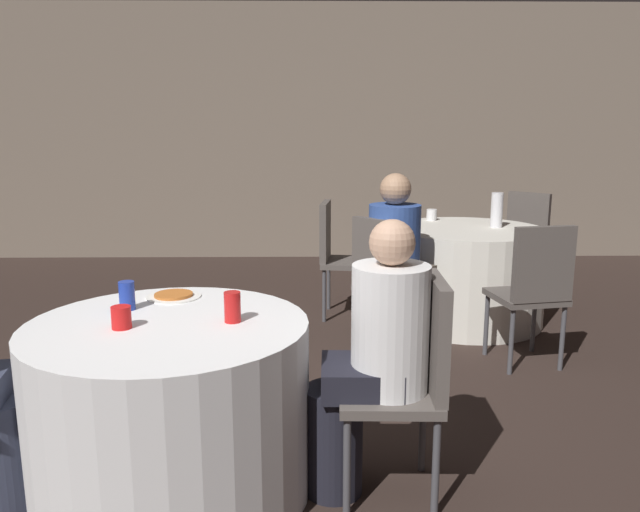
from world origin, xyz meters
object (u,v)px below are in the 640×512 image
object	(u,v)px
pizza_plate_near	(174,296)
bottle_far	(497,210)
person_blue_shirt	(400,260)
soda_can_red	(232,307)
table_near	(171,409)
chair_far_northeast	(523,235)
soda_can_blue	(127,296)
chair_far_west	(336,249)
person_white_shirt	(370,363)
chair_near_east	(413,368)
table_far	(465,275)
chair_far_southwest	(385,273)
chair_far_south	(535,284)

from	to	relation	value
pizza_plate_near	bottle_far	xyz separation A→B (m)	(2.05, 1.96, 0.13)
person_blue_shirt	soda_can_red	xyz separation A→B (m)	(-0.91, -1.70, 0.18)
table_near	chair_far_northeast	world-z (taller)	chair_far_northeast
soda_can_blue	bottle_far	xyz separation A→B (m)	(2.20, 2.15, 0.07)
table_near	soda_can_blue	world-z (taller)	soda_can_blue
chair_far_west	pizza_plate_near	world-z (taller)	chair_far_west
person_white_shirt	soda_can_red	xyz separation A→B (m)	(-0.54, 0.04, 0.22)
pizza_plate_near	soda_can_red	distance (m)	0.49
table_near	chair_far_northeast	distance (m)	3.91
person_blue_shirt	pizza_plate_near	world-z (taller)	person_blue_shirt
person_white_shirt	bottle_far	distance (m)	2.66
table_near	chair_near_east	distance (m)	0.99
table_far	chair_far_west	bearing A→B (deg)	172.57
chair_far_southwest	person_blue_shirt	world-z (taller)	person_blue_shirt
chair_far_southwest	soda_can_blue	distance (m)	1.90
chair_far_south	pizza_plate_near	world-z (taller)	chair_far_south
chair_far_west	soda_can_blue	distance (m)	2.46
chair_far_west	pizza_plate_near	bearing A→B (deg)	-14.45
table_far	chair_far_southwest	xyz separation A→B (m)	(-0.71, -0.71, 0.18)
chair_far_southwest	bottle_far	xyz separation A→B (m)	(0.94, 0.74, 0.32)
table_far	chair_far_northeast	bearing A→B (deg)	47.13
chair_near_east	chair_far_southwest	bearing A→B (deg)	-1.03
person_blue_shirt	soda_can_blue	world-z (taller)	person_blue_shirt
person_white_shirt	soda_can_blue	size ratio (longest dim) A/B	9.38
bottle_far	person_white_shirt	bearing A→B (deg)	-116.70
chair_far_south	chair_far_southwest	world-z (taller)	same
chair_near_east	chair_far_northeast	world-z (taller)	same
person_white_shirt	person_blue_shirt	bearing A→B (deg)	-10.10
table_far	chair_far_northeast	world-z (taller)	chair_far_northeast
chair_far_south	soda_can_red	size ratio (longest dim) A/B	7.48
table_far	chair_near_east	xyz separation A→B (m)	(-0.79, -2.33, 0.18)
chair_far_northeast	person_blue_shirt	distance (m)	1.85
chair_near_east	soda_can_blue	size ratio (longest dim) A/B	7.48
table_near	soda_can_blue	distance (m)	0.51
table_far	person_blue_shirt	xyz separation A→B (m)	(-0.60, -0.59, 0.24)
person_white_shirt	soda_can_blue	bearing A→B (deg)	79.78
chair_far_south	soda_can_red	world-z (taller)	chair_far_south
chair_far_west	bottle_far	size ratio (longest dim) A/B	3.43
chair_far_northeast	soda_can_red	size ratio (longest dim) A/B	7.48
chair_far_southwest	person_white_shirt	world-z (taller)	person_white_shirt
chair_far_northeast	person_blue_shirt	size ratio (longest dim) A/B	0.77
bottle_far	soda_can_red	bearing A→B (deg)	-126.71
chair_far_south	chair_far_northeast	bearing A→B (deg)	63.57
chair_far_southwest	person_blue_shirt	distance (m)	0.17
chair_far_southwest	soda_can_blue	xyz separation A→B (m)	(-1.26, -1.41, 0.24)
table_far	chair_far_northeast	distance (m)	1.02
pizza_plate_near	soda_can_blue	bearing A→B (deg)	-128.51
pizza_plate_near	bottle_far	distance (m)	2.83
chair_far_northeast	bottle_far	xyz separation A→B (m)	(-0.46, -0.70, 0.32)
person_white_shirt	soda_can_red	bearing A→B (deg)	87.73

